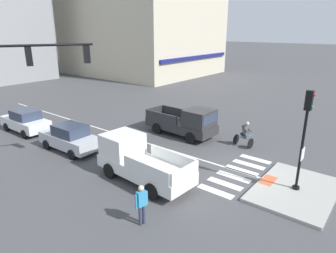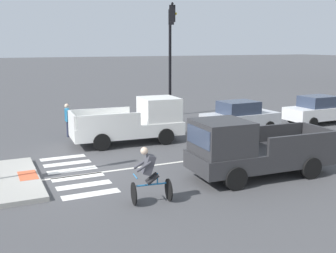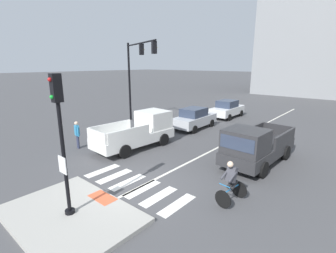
{
  "view_description": "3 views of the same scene",
  "coord_description": "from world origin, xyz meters",
  "px_view_note": "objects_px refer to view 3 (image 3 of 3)",
  "views": [
    {
      "loc": [
        -13.13,
        -5.79,
        7.15
      ],
      "look_at": [
        -0.5,
        4.25,
        1.83
      ],
      "focal_mm": 31.86,
      "sensor_mm": 36.0,
      "label": 1
    },
    {
      "loc": [
        14.03,
        -2.8,
        4.49
      ],
      "look_at": [
        -1.06,
        4.19,
        1.17
      ],
      "focal_mm": 43.46,
      "sensor_mm": 36.0,
      "label": 2
    },
    {
      "loc": [
        7.2,
        -6.26,
        4.99
      ],
      "look_at": [
        -1.06,
        3.44,
        1.73
      ],
      "focal_mm": 26.36,
      "sensor_mm": 36.0,
      "label": 3
    }
  ],
  "objects_px": {
    "signal_pole": "(61,134)",
    "pickup_truck_charcoal_eastbound_mid": "(255,147)",
    "pedestrian_at_curb_left": "(77,133)",
    "car_silver_westbound_far": "(194,118)",
    "car_white_westbound_distant": "(227,109)",
    "pickup_truck_white_westbound_near": "(140,131)",
    "traffic_light_mast": "(136,67)",
    "cyclist": "(231,181)"
  },
  "relations": [
    {
      "from": "signal_pole",
      "to": "pickup_truck_charcoal_eastbound_mid",
      "type": "xyz_separation_m",
      "value": [
        2.96,
        8.29,
        -1.93
      ]
    },
    {
      "from": "traffic_light_mast",
      "to": "pedestrian_at_curb_left",
      "type": "xyz_separation_m",
      "value": [
        1.79,
        -6.54,
        -3.74
      ]
    },
    {
      "from": "car_silver_westbound_far",
      "to": "pedestrian_at_curb_left",
      "type": "height_order",
      "value": "pedestrian_at_curb_left"
    },
    {
      "from": "traffic_light_mast",
      "to": "pickup_truck_white_westbound_near",
      "type": "height_order",
      "value": "traffic_light_mast"
    },
    {
      "from": "pickup_truck_white_westbound_near",
      "to": "cyclist",
      "type": "xyz_separation_m",
      "value": [
        7.23,
        -2.33,
        -0.11
      ]
    },
    {
      "from": "car_silver_westbound_far",
      "to": "traffic_light_mast",
      "type": "bearing_deg",
      "value": -156.31
    },
    {
      "from": "car_white_westbound_distant",
      "to": "pedestrian_at_curb_left",
      "type": "height_order",
      "value": "pedestrian_at_curb_left"
    },
    {
      "from": "traffic_light_mast",
      "to": "cyclist",
      "type": "xyz_separation_m",
      "value": [
        11.62,
        -6.16,
        -3.85
      ]
    },
    {
      "from": "traffic_light_mast",
      "to": "car_white_westbound_distant",
      "type": "height_order",
      "value": "traffic_light_mast"
    },
    {
      "from": "pickup_truck_charcoal_eastbound_mid",
      "to": "pedestrian_at_curb_left",
      "type": "relative_size",
      "value": 3.1
    },
    {
      "from": "pedestrian_at_curb_left",
      "to": "car_white_westbound_distant",
      "type": "bearing_deg",
      "value": 79.16
    },
    {
      "from": "pickup_truck_charcoal_eastbound_mid",
      "to": "cyclist",
      "type": "relative_size",
      "value": 3.08
    },
    {
      "from": "cyclist",
      "to": "car_silver_westbound_far",
      "type": "bearing_deg",
      "value": 131.55
    },
    {
      "from": "pickup_truck_white_westbound_near",
      "to": "traffic_light_mast",
      "type": "bearing_deg",
      "value": 138.96
    },
    {
      "from": "car_white_westbound_distant",
      "to": "pedestrian_at_curb_left",
      "type": "relative_size",
      "value": 2.47
    },
    {
      "from": "signal_pole",
      "to": "car_white_westbound_distant",
      "type": "xyz_separation_m",
      "value": [
        -3.48,
        17.86,
        -2.09
      ]
    },
    {
      "from": "pickup_truck_charcoal_eastbound_mid",
      "to": "pickup_truck_white_westbound_near",
      "type": "bearing_deg",
      "value": -165.46
    },
    {
      "from": "cyclist",
      "to": "traffic_light_mast",
      "type": "bearing_deg",
      "value": 152.09
    },
    {
      "from": "car_white_westbound_distant",
      "to": "pedestrian_at_curb_left",
      "type": "bearing_deg",
      "value": -100.84
    },
    {
      "from": "signal_pole",
      "to": "pickup_truck_white_westbound_near",
      "type": "distance_m",
      "value": 7.74
    },
    {
      "from": "signal_pole",
      "to": "pickup_truck_white_westbound_near",
      "type": "xyz_separation_m",
      "value": [
        -3.55,
        6.6,
        -1.93
      ]
    },
    {
      "from": "signal_pole",
      "to": "car_white_westbound_distant",
      "type": "height_order",
      "value": "signal_pole"
    },
    {
      "from": "signal_pole",
      "to": "pickup_truck_charcoal_eastbound_mid",
      "type": "height_order",
      "value": "signal_pole"
    },
    {
      "from": "signal_pole",
      "to": "traffic_light_mast",
      "type": "bearing_deg",
      "value": 127.33
    },
    {
      "from": "pedestrian_at_curb_left",
      "to": "pickup_truck_white_westbound_near",
      "type": "bearing_deg",
      "value": 46.18
    },
    {
      "from": "car_silver_westbound_far",
      "to": "car_white_westbound_distant",
      "type": "height_order",
      "value": "same"
    },
    {
      "from": "car_white_westbound_distant",
      "to": "pickup_truck_charcoal_eastbound_mid",
      "type": "bearing_deg",
      "value": -56.07
    },
    {
      "from": "pickup_truck_white_westbound_near",
      "to": "cyclist",
      "type": "relative_size",
      "value": 3.1
    },
    {
      "from": "traffic_light_mast",
      "to": "pedestrian_at_curb_left",
      "type": "distance_m",
      "value": 7.74
    },
    {
      "from": "car_white_westbound_distant",
      "to": "cyclist",
      "type": "relative_size",
      "value": 2.45
    },
    {
      "from": "signal_pole",
      "to": "pickup_truck_charcoal_eastbound_mid",
      "type": "bearing_deg",
      "value": 70.33
    },
    {
      "from": "car_silver_westbound_far",
      "to": "pedestrian_at_curb_left",
      "type": "xyz_separation_m",
      "value": [
        -2.65,
        -8.49,
        0.17
      ]
    },
    {
      "from": "car_silver_westbound_far",
      "to": "pickup_truck_white_westbound_near",
      "type": "relative_size",
      "value": 0.8
    },
    {
      "from": "signal_pole",
      "to": "traffic_light_mast",
      "type": "relative_size",
      "value": 0.68
    },
    {
      "from": "signal_pole",
      "to": "pickup_truck_charcoal_eastbound_mid",
      "type": "distance_m",
      "value": 9.01
    },
    {
      "from": "car_silver_westbound_far",
      "to": "signal_pole",
      "type": "bearing_deg",
      "value": -74.17
    },
    {
      "from": "traffic_light_mast",
      "to": "car_silver_westbound_far",
      "type": "bearing_deg",
      "value": 23.69
    },
    {
      "from": "pickup_truck_charcoal_eastbound_mid",
      "to": "pedestrian_at_curb_left",
      "type": "bearing_deg",
      "value": -154.22
    },
    {
      "from": "car_white_westbound_distant",
      "to": "cyclist",
      "type": "height_order",
      "value": "cyclist"
    },
    {
      "from": "pickup_truck_charcoal_eastbound_mid",
      "to": "cyclist",
      "type": "height_order",
      "value": "pickup_truck_charcoal_eastbound_mid"
    },
    {
      "from": "pickup_truck_charcoal_eastbound_mid",
      "to": "pickup_truck_white_westbound_near",
      "type": "relative_size",
      "value": 1.0
    },
    {
      "from": "pickup_truck_charcoal_eastbound_mid",
      "to": "pickup_truck_white_westbound_near",
      "type": "xyz_separation_m",
      "value": [
        -6.52,
        -1.69,
        0.0
      ]
    }
  ]
}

